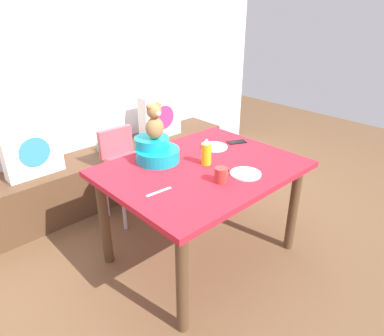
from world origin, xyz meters
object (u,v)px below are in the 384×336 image
at_px(dining_table, 202,179).
at_px(teddy_bear, 154,122).
at_px(highchair, 125,163).
at_px(infant_seat_teal, 156,151).
at_px(pillow_floral_left, 31,150).
at_px(book_stack, 110,146).
at_px(ketchup_bottle, 206,152).
at_px(cell_phone, 237,142).
at_px(pillow_floral_right, 160,116).
at_px(dinner_plate_far, 246,174).
at_px(dinner_plate_near, 214,147).
at_px(coffee_mug, 221,175).

height_order(dining_table, teddy_bear, teddy_bear).
xyz_separation_m(highchair, infant_seat_teal, (-0.06, -0.53, 0.29)).
xyz_separation_m(pillow_floral_left, infant_seat_teal, (0.52, -0.94, 0.13)).
relative_size(pillow_floral_left, highchair, 0.56).
bearing_deg(book_stack, pillow_floral_left, -178.30).
distance_m(ketchup_bottle, cell_phone, 0.48).
bearing_deg(cell_phone, pillow_floral_right, 20.73).
relative_size(infant_seat_teal, dinner_plate_far, 1.65).
bearing_deg(dinner_plate_near, book_stack, 104.41).
distance_m(pillow_floral_right, highchair, 0.84).
height_order(pillow_floral_right, ketchup_bottle, ketchup_bottle).
xyz_separation_m(pillow_floral_right, coffee_mug, (-0.68, -1.47, 0.11)).
height_order(pillow_floral_left, teddy_bear, teddy_bear).
distance_m(book_stack, ketchup_bottle, 1.29).
bearing_deg(cell_phone, infant_seat_teal, 102.17).
xyz_separation_m(book_stack, ketchup_bottle, (0.03, -1.25, 0.32)).
height_order(pillow_floral_left, book_stack, pillow_floral_left).
relative_size(coffee_mug, dinner_plate_near, 0.60).
distance_m(ketchup_bottle, dinner_plate_near, 0.31).
relative_size(dining_table, dinner_plate_far, 6.43).
bearing_deg(highchair, pillow_floral_left, 144.67).
relative_size(infant_seat_teal, dinner_plate_near, 1.65).
bearing_deg(infant_seat_teal, pillow_floral_right, 50.55).
bearing_deg(teddy_bear, infant_seat_teal, 90.00).
bearing_deg(infant_seat_teal, cell_phone, -14.14).
bearing_deg(cell_phone, dinner_plate_far, 162.51).
bearing_deg(cell_phone, pillow_floral_left, 73.29).
xyz_separation_m(pillow_floral_right, book_stack, (-0.59, 0.02, -0.18)).
bearing_deg(pillow_floral_right, coffee_mug, -114.87).
relative_size(book_stack, infant_seat_teal, 0.61).
bearing_deg(highchair, pillow_floral_right, 30.31).
bearing_deg(ketchup_bottle, cell_phone, 14.14).
relative_size(infant_seat_teal, teddy_bear, 1.32).
distance_m(pillow_floral_left, ketchup_bottle, 1.43).
xyz_separation_m(dining_table, coffee_mug, (-0.07, -0.24, 0.15)).
height_order(highchair, dinner_plate_near, highchair).
xyz_separation_m(dining_table, infant_seat_teal, (-0.17, 0.29, 0.17)).
distance_m(dinner_plate_near, dinner_plate_far, 0.49).
relative_size(book_stack, highchair, 0.25).
bearing_deg(infant_seat_teal, dinner_plate_far, -63.82).
bearing_deg(coffee_mug, ketchup_bottle, 64.69).
height_order(teddy_bear, dinner_plate_near, teddy_bear).
xyz_separation_m(book_stack, dinner_plate_near, (0.28, -1.08, 0.24)).
bearing_deg(dining_table, teddy_bear, 119.96).
xyz_separation_m(book_stack, coffee_mug, (-0.09, -1.49, 0.28)).
bearing_deg(dinner_plate_near, infant_seat_teal, 165.35).
bearing_deg(dining_table, pillow_floral_left, 119.23).
relative_size(pillow_floral_left, teddy_bear, 1.76).
distance_m(book_stack, teddy_bear, 1.11).
bearing_deg(dinner_plate_near, dining_table, -150.34).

